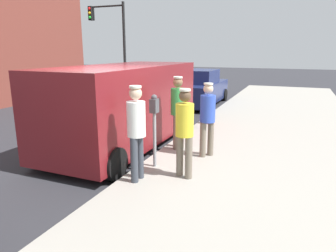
# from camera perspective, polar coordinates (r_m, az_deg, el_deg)

# --- Properties ---
(ground_plane) EXTENTS (80.00, 80.00, 0.00)m
(ground_plane) POSITION_cam_1_polar(r_m,az_deg,el_deg) (7.67, -10.13, -5.71)
(ground_plane) COLOR #2D2D33
(sidewalk_slab) EXTENTS (5.00, 32.00, 0.15)m
(sidewalk_slab) POSITION_cam_1_polar(r_m,az_deg,el_deg) (6.57, 16.98, -8.81)
(sidewalk_slab) COLOR #9E998E
(sidewalk_slab) RESTS_ON ground
(parking_meter_near) EXTENTS (0.14, 0.18, 1.52)m
(parking_meter_near) POSITION_cam_1_polar(r_m,az_deg,el_deg) (6.31, -2.52, 1.40)
(parking_meter_near) COLOR gray
(parking_meter_near) RESTS_ON sidewalk_slab
(pedestrian_in_yellow) EXTENTS (0.35, 0.34, 1.70)m
(pedestrian_in_yellow) POSITION_cam_1_polar(r_m,az_deg,el_deg) (5.78, 3.06, -0.31)
(pedestrian_in_yellow) COLOR #726656
(pedestrian_in_yellow) RESTS_ON sidewalk_slab
(pedestrian_in_blue) EXTENTS (0.34, 0.34, 1.68)m
(pedestrian_in_blue) POSITION_cam_1_polar(r_m,az_deg,el_deg) (7.02, 7.27, 2.00)
(pedestrian_in_blue) COLOR #726656
(pedestrian_in_blue) RESTS_ON sidewalk_slab
(pedestrian_in_green) EXTENTS (0.34, 0.36, 1.77)m
(pedestrian_in_green) POSITION_cam_1_polar(r_m,az_deg,el_deg) (7.54, 1.79, 3.40)
(pedestrian_in_green) COLOR #726656
(pedestrian_in_green) RESTS_ON sidewalk_slab
(pedestrian_in_white) EXTENTS (0.34, 0.36, 1.77)m
(pedestrian_in_white) POSITION_cam_1_polar(r_m,az_deg,el_deg) (5.65, -5.83, -0.20)
(pedestrian_in_white) COLOR #383D47
(pedestrian_in_white) RESTS_ON sidewalk_slab
(parked_van) EXTENTS (2.20, 5.23, 2.15)m
(parked_van) POSITION_cam_1_polar(r_m,az_deg,el_deg) (8.24, -7.84, 4.05)
(parked_van) COLOR maroon
(parked_van) RESTS_ON ground
(parked_sedan_ahead) EXTENTS (1.96, 4.41, 1.65)m
(parked_sedan_ahead) POSITION_cam_1_polar(r_m,az_deg,el_deg) (14.71, 5.61, 6.78)
(parked_sedan_ahead) COLOR navy
(parked_sedan_ahead) RESTS_ON ground
(traffic_light_corner) EXTENTS (2.48, 0.42, 5.20)m
(traffic_light_corner) POSITION_cam_1_polar(r_m,az_deg,el_deg) (19.42, -10.35, 16.51)
(traffic_light_corner) COLOR black
(traffic_light_corner) RESTS_ON ground
(fire_hydrant) EXTENTS (0.24, 0.24, 0.86)m
(fire_hydrant) POSITION_cam_1_polar(r_m,az_deg,el_deg) (10.31, 7.89, 2.69)
(fire_hydrant) COLOR red
(fire_hydrant) RESTS_ON sidewalk_slab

